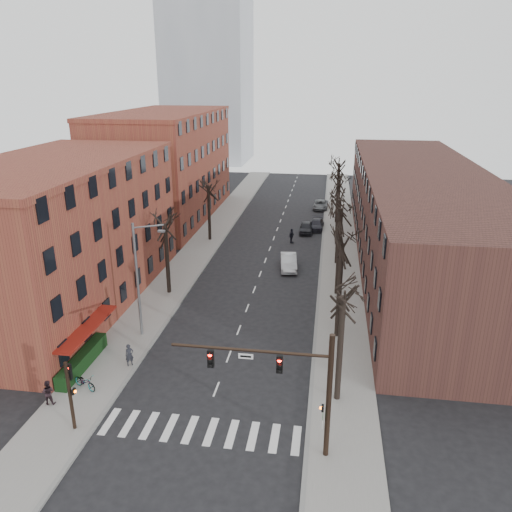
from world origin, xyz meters
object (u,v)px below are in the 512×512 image
at_px(parked_car_near, 306,227).
at_px(bicycle, 85,382).
at_px(silver_sedan, 289,262).
at_px(parked_car_mid, 317,225).
at_px(pedestrian_a, 129,355).

distance_m(parked_car_near, bicycle, 38.24).
bearing_deg(parked_car_near, silver_sedan, -95.29).
height_order(silver_sedan, parked_car_mid, silver_sedan).
relative_size(silver_sedan, bicycle, 2.47).
bearing_deg(silver_sedan, pedestrian_a, -121.44).
xyz_separation_m(parked_car_mid, pedestrian_a, (-11.46, -35.08, 0.32)).
bearing_deg(parked_car_near, parked_car_mid, 54.03).
relative_size(parked_car_mid, bicycle, 2.29).
height_order(parked_car_near, pedestrian_a, pedestrian_a).
bearing_deg(parked_car_mid, bicycle, -105.71).
bearing_deg(silver_sedan, parked_car_near, 77.94).
bearing_deg(parked_car_mid, silver_sedan, -95.63).
bearing_deg(pedestrian_a, parked_car_near, 36.50).
xyz_separation_m(silver_sedan, parked_car_near, (1.11, 13.10, -0.07)).
distance_m(parked_car_mid, bicycle, 40.32).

